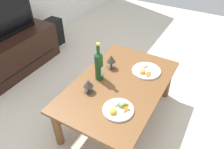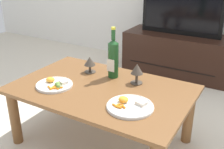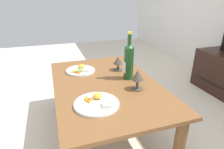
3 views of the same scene
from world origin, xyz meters
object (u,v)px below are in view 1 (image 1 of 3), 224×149
Objects in this scene: tv_stand at (12,55)px; dinner_plate_right at (146,71)px; wine_bottle at (99,65)px; floor_speaker at (55,32)px; dining_table at (119,89)px; goblet_left at (88,84)px; dinner_plate_left at (118,109)px; goblet_right at (111,60)px.

dinner_plate_right is (0.23, -1.66, 0.22)m from tv_stand.
wine_bottle is 0.47m from dinner_plate_right.
dining_table is at bearing -118.41° from floor_speaker.
floor_speaker is at bearing 61.67° from dining_table.
floor_speaker is 1.73m from goblet_left.
dining_table is at bearing -91.80° from tv_stand.
dinner_plate_left reaches higher than floor_speaker.
wine_bottle is (-0.02, 0.19, 0.22)m from dining_table.
tv_stand is 1.69m from dinner_plate_right.
dinner_plate_right reaches higher than tv_stand.
floor_speaker is at bearing 56.42° from dinner_plate_left.
dining_table is 0.32m from goblet_left.
goblet_right is 0.52× the size of dinner_plate_right.
dining_table is 1.74m from floor_speaker.
dinner_plate_right reaches higher than dining_table.
dinner_plate_right is (0.50, -0.32, -0.07)m from goblet_left.
goblet_left reaches higher than dinner_plate_right.
dinner_plate_right is at bearing -26.04° from dining_table.
goblet_left is at bearing 147.37° from dinner_plate_right.
dinner_plate_left is at bearing -179.78° from dinner_plate_right.
dinner_plate_right is at bearing -70.92° from goblet_right.
tv_stand is 0.77m from floor_speaker.
floor_speaker is 2.76× the size of goblet_right.
goblet_right reaches higher than goblet_left.
dinner_plate_left reaches higher than dining_table.
goblet_left is at bearing -175.78° from wine_bottle.
tv_stand is at bearing 88.20° from dining_table.
goblet_left is 0.50× the size of dinner_plate_left.
wine_bottle is 0.21m from goblet_left.
dining_table is at bearing 26.33° from dinner_plate_left.
wine_bottle is 2.56× the size of goblet_right.
floor_speaker is 1.61× the size of dinner_plate_left.
goblet_left is (-0.19, -0.01, -0.07)m from wine_bottle.
floor_speaker is (0.77, -0.00, -0.03)m from tv_stand.
goblet_right is at bearing -84.71° from tv_stand.
floor_speaker is 3.23× the size of goblet_left.
wine_bottle is 1.33× the size of dinner_plate_right.
dinner_plate_right is (0.30, -0.33, -0.14)m from wine_bottle.
tv_stand is 9.62× the size of goblet_left.
goblet_right is (-0.65, -1.34, 0.33)m from floor_speaker.
dining_table is 9.63× the size of goblet_left.
wine_bottle is 1.49× the size of dinner_plate_left.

